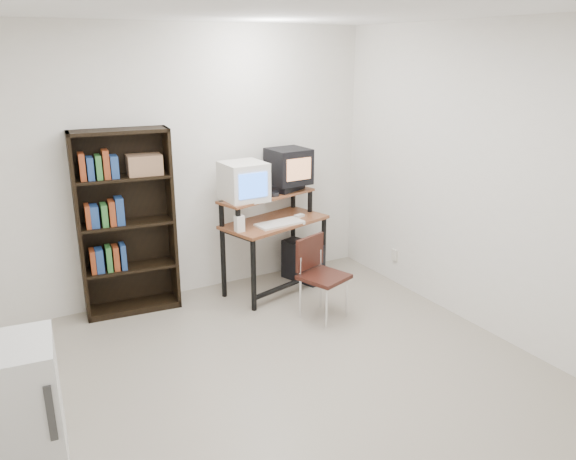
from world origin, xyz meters
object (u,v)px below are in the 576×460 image
crt_monitor (244,182)px  school_chair (319,269)px  computer_desk (274,226)px  pc_tower (303,261)px  crt_tv (289,166)px  bookshelf (126,220)px  mini_fridge (15,412)px

crt_monitor → school_chair: 1.12m
computer_desk → school_chair: size_ratio=1.55×
pc_tower → school_chair: (-0.31, -0.80, 0.25)m
school_chair → pc_tower: bearing=49.4°
computer_desk → crt_tv: bearing=15.6°
bookshelf → mini_fridge: size_ratio=2.05×
crt_monitor → bookshelf: bookshelf is taller
crt_tv → pc_tower: size_ratio=0.89×
crt_monitor → bookshelf: (-1.10, 0.20, -0.28)m
computer_desk → crt_monitor: size_ratio=2.81×
crt_tv → school_chair: bearing=-106.2°
pc_tower → school_chair: bearing=-130.3°
computer_desk → pc_tower: computer_desk is taller
bookshelf → mini_fridge: (-1.12, -1.89, -0.46)m
computer_desk → mini_fridge: 3.02m
crt_tv → pc_tower: (0.11, -0.11, -1.02)m
school_chair → bookshelf: size_ratio=0.44×
crt_monitor → school_chair: size_ratio=0.55×
computer_desk → bookshelf: 1.43m
pc_tower → mini_fridge: (-2.89, -1.70, 0.21)m
school_chair → mini_fridge: 2.73m
computer_desk → crt_tv: (0.26, 0.16, 0.56)m
computer_desk → bookshelf: bookshelf is taller
crt_monitor → mini_fridge: bearing=-144.7°
pc_tower → bookshelf: (-1.77, 0.19, 0.67)m
crt_tv → bookshelf: 1.70m
computer_desk → pc_tower: 0.60m
pc_tower → mini_fridge: 3.36m
crt_monitor → pc_tower: (0.67, 0.01, -0.94)m
crt_monitor → crt_tv: bearing=10.0°
pc_tower → bookshelf: size_ratio=0.26×
crt_monitor → crt_tv: size_ratio=1.02×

